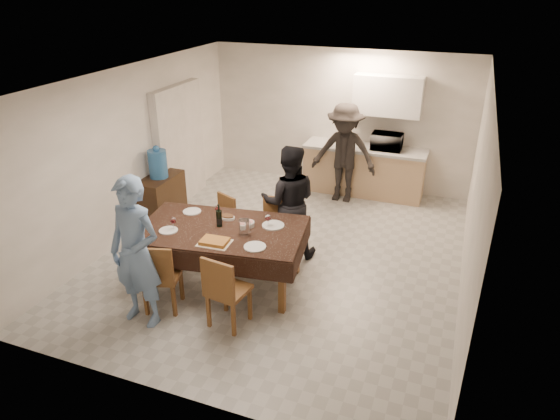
{
  "coord_description": "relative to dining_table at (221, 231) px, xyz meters",
  "views": [
    {
      "loc": [
        2.22,
        -6.09,
        3.79
      ],
      "look_at": [
        0.04,
        -0.3,
        0.86
      ],
      "focal_mm": 32.0,
      "sensor_mm": 36.0,
      "label": 1
    }
  ],
  "objects": [
    {
      "name": "person_near",
      "position": [
        -0.55,
        -1.05,
        0.13
      ],
      "size": [
        0.7,
        0.49,
        1.84
      ],
      "primitive_type": "imported",
      "rotation": [
        0.0,
        0.0,
        -0.08
      ],
      "color": "#6384AE",
      "rests_on": "floor"
    },
    {
      "name": "wine_glass_a",
      "position": [
        -0.55,
        -0.25,
        0.13
      ],
      "size": [
        0.08,
        0.08,
        0.18
      ],
      "primitive_type": null,
      "color": "white",
      "rests_on": "dining_table"
    },
    {
      "name": "wine_glass_c",
      "position": [
        -0.2,
        0.3,
        0.12
      ],
      "size": [
        0.08,
        0.08,
        0.17
      ],
      "primitive_type": null,
      "color": "white",
      "rests_on": "dining_table"
    },
    {
      "name": "chair_far_left",
      "position": [
        -0.45,
        0.67,
        -0.26
      ],
      "size": [
        0.52,
        0.54,
        0.47
      ],
      "rotation": [
        0.0,
        0.0,
        2.71
      ],
      "color": "brown",
      "rests_on": "floor"
    },
    {
      "name": "chair_far_right",
      "position": [
        0.45,
        0.66,
        -0.21
      ],
      "size": [
        0.49,
        0.49,
        0.51
      ],
      "rotation": [
        0.0,
        0.0,
        3.28
      ],
      "color": "brown",
      "rests_on": "floor"
    },
    {
      "name": "microwave",
      "position": [
        1.48,
        3.7,
        0.27
      ],
      "size": [
        0.54,
        0.37,
        0.3
      ],
      "primitive_type": "imported",
      "rotation": [
        0.0,
        0.0,
        3.14
      ],
      "color": "white",
      "rests_on": "kitchen_worktop"
    },
    {
      "name": "plate_far_left",
      "position": [
        -0.6,
        0.3,
        0.05
      ],
      "size": [
        0.25,
        0.25,
        0.01
      ],
      "primitive_type": "cylinder",
      "color": "silver",
      "rests_on": "dining_table"
    },
    {
      "name": "wall_left",
      "position": [
        -2.0,
        1.02,
        0.51
      ],
      "size": [
        0.02,
        6.0,
        2.6
      ],
      "primitive_type": "cube",
      "color": "white",
      "rests_on": "floor"
    },
    {
      "name": "chair_near_left",
      "position": [
        -0.45,
        -0.84,
        -0.21
      ],
      "size": [
        0.53,
        0.54,
        0.51
      ],
      "rotation": [
        0.0,
        0.0,
        0.28
      ],
      "color": "brown",
      "rests_on": "floor"
    },
    {
      "name": "dining_table",
      "position": [
        0.0,
        0.0,
        0.0
      ],
      "size": [
        2.27,
        1.52,
        0.83
      ],
      "rotation": [
        0.0,
        0.0,
        0.14
      ],
      "color": "black",
      "rests_on": "floor"
    },
    {
      "name": "savoury_tart",
      "position": [
        0.1,
        -0.38,
        0.06
      ],
      "size": [
        0.4,
        0.31,
        0.05
      ],
      "primitive_type": "cube",
      "rotation": [
        0.0,
        0.0,
        0.06
      ],
      "color": "#B16E34",
      "rests_on": "dining_table"
    },
    {
      "name": "wine_glass_b",
      "position": [
        0.55,
        0.25,
        0.13
      ],
      "size": [
        0.08,
        0.08,
        0.18
      ],
      "primitive_type": null,
      "color": "white",
      "rests_on": "dining_table"
    },
    {
      "name": "salad_bowl",
      "position": [
        0.3,
        0.18,
        0.07
      ],
      "size": [
        0.16,
        0.16,
        0.06
      ],
      "primitive_type": "cylinder",
      "color": "silver",
      "rests_on": "dining_table"
    },
    {
      "name": "ceiling",
      "position": [
        0.5,
        1.02,
        1.81
      ],
      "size": [
        5.0,
        6.0,
        0.02
      ],
      "primitive_type": "cube",
      "color": "white",
      "rests_on": "wall_back"
    },
    {
      "name": "stub_partition",
      "position": [
        -1.92,
        2.22,
        0.26
      ],
      "size": [
        0.15,
        1.4,
        2.1
      ],
      "primitive_type": "cube",
      "color": "silver",
      "rests_on": "floor"
    },
    {
      "name": "wine_bottle",
      "position": [
        -0.05,
        0.05,
        0.19
      ],
      "size": [
        0.08,
        0.08,
        0.31
      ],
      "primitive_type": null,
      "color": "black",
      "rests_on": "dining_table"
    },
    {
      "name": "kitchen_worktop",
      "position": [
        1.1,
        3.7,
        0.1
      ],
      "size": [
        2.24,
        0.64,
        0.05
      ],
      "primitive_type": "cube",
      "color": "#A7A6A3",
      "rests_on": "kitchen_base_cabinet"
    },
    {
      "name": "console",
      "position": [
        -1.78,
        1.31,
        -0.39
      ],
      "size": [
        0.44,
        0.87,
        0.81
      ],
      "primitive_type": "cube",
      "color": "#322110",
      "rests_on": "floor"
    },
    {
      "name": "chair_near_right",
      "position": [
        0.45,
        -0.84,
        -0.21
      ],
      "size": [
        0.49,
        0.49,
        0.51
      ],
      "rotation": [
        0.0,
        0.0,
        -0.14
      ],
      "color": "brown",
      "rests_on": "floor"
    },
    {
      "name": "water_jug",
      "position": [
        -1.78,
        1.31,
        0.24
      ],
      "size": [
        0.3,
        0.3,
        0.45
      ],
      "primitive_type": "cylinder",
      "color": "#3475B7",
      "rests_on": "console"
    },
    {
      "name": "floor",
      "position": [
        0.5,
        1.02,
        -0.79
      ],
      "size": [
        5.0,
        6.0,
        0.02
      ],
      "primitive_type": "cube",
      "color": "#ADADA8",
      "rests_on": "ground"
    },
    {
      "name": "wall_right",
      "position": [
        3.0,
        1.02,
        0.51
      ],
      "size": [
        0.02,
        6.0,
        2.6
      ],
      "primitive_type": "cube",
      "color": "white",
      "rests_on": "floor"
    },
    {
      "name": "upper_cabinet",
      "position": [
        1.4,
        3.84,
        1.06
      ],
      "size": [
        1.2,
        0.34,
        0.7
      ],
      "primitive_type": "cube",
      "color": "white",
      "rests_on": "wall_back"
    },
    {
      "name": "wall_back",
      "position": [
        0.5,
        4.02,
        0.51
      ],
      "size": [
        5.0,
        0.02,
        2.6
      ],
      "primitive_type": "cube",
      "color": "white",
      "rests_on": "floor"
    },
    {
      "name": "kitchen_base_cabinet",
      "position": [
        1.1,
        3.7,
        -0.36
      ],
      "size": [
        2.2,
        0.6,
        0.86
      ],
      "primitive_type": "cube",
      "color": "tan",
      "rests_on": "floor"
    },
    {
      "name": "plate_near_left",
      "position": [
        -0.6,
        -0.3,
        0.05
      ],
      "size": [
        0.24,
        0.24,
        0.01
      ],
      "primitive_type": "cylinder",
      "color": "silver",
      "rests_on": "dining_table"
    },
    {
      "name": "person_far",
      "position": [
        0.55,
        1.05,
        0.05
      ],
      "size": [
        0.97,
        0.86,
        1.68
      ],
      "primitive_type": "imported",
      "rotation": [
        0.0,
        0.0,
        3.45
      ],
      "color": "black",
      "rests_on": "floor"
    },
    {
      "name": "water_pitcher",
      "position": [
        0.35,
        -0.05,
        0.14
      ],
      "size": [
        0.13,
        0.13,
        0.2
      ],
      "primitive_type": "cylinder",
      "color": "white",
      "rests_on": "dining_table"
    },
    {
      "name": "plate_far_right",
      "position": [
        0.6,
        0.3,
        0.05
      ],
      "size": [
        0.29,
        0.29,
        0.02
      ],
      "primitive_type": "cylinder",
      "color": "silver",
      "rests_on": "dining_table"
    },
    {
      "name": "person_kitchen",
      "position": [
        0.81,
        3.25,
        0.11
      ],
      "size": [
        1.16,
        0.67,
        1.8
      ],
      "primitive_type": "imported",
      "color": "black",
      "rests_on": "floor"
    },
    {
      "name": "wall_front",
      "position": [
        0.5,
        -1.98,
        0.51
      ],
      "size": [
        5.0,
        0.02,
        2.6
      ],
      "primitive_type": "cube",
      "color": "white",
      "rests_on": "floor"
    },
    {
      "name": "mushroom_dish",
      "position": [
        -0.05,
        0.28,
        0.05
      ],
      "size": [
        0.19,
        0.19,
        0.03
      ],
      "primitive_type": "cylinder",
      "color": "silver",
      "rests_on": "dining_table"
    },
    {
      "name": "plate_near_right",
      "position": [
        0.6,
        -0.3,
        0.05
      ],
      "size": [
        0.27,
        0.27,
        0.02
      ],
      "primitive_type": "cylinder",
      "color": "silver",
      "rests_on": "dining_table"
    }
  ]
}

